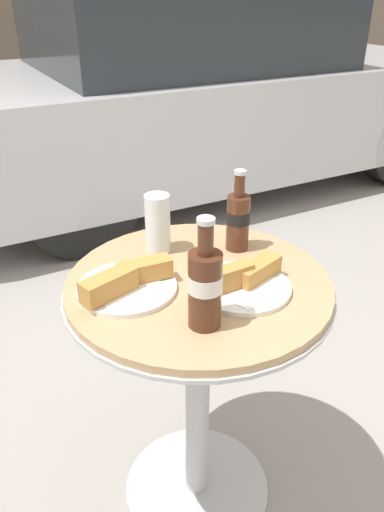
% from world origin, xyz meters
% --- Properties ---
extents(ground_plane, '(30.00, 30.00, 0.00)m').
position_xyz_m(ground_plane, '(0.00, 0.00, 0.00)').
color(ground_plane, gray).
extents(bistro_table, '(0.65, 0.65, 0.76)m').
position_xyz_m(bistro_table, '(0.00, 0.00, 0.54)').
color(bistro_table, '#B7B7BC').
rests_on(bistro_table, ground_plane).
extents(cola_bottle_left, '(0.06, 0.06, 0.22)m').
position_xyz_m(cola_bottle_left, '(0.17, 0.10, 0.85)').
color(cola_bottle_left, '#4C2819').
rests_on(cola_bottle_left, bistro_table).
extents(cola_bottle_right, '(0.07, 0.07, 0.24)m').
position_xyz_m(cola_bottle_right, '(-0.07, -0.16, 0.86)').
color(cola_bottle_right, '#4C2819').
rests_on(cola_bottle_right, bistro_table).
extents(drinking_glass, '(0.07, 0.07, 0.16)m').
position_xyz_m(drinking_glass, '(-0.02, 0.18, 0.83)').
color(drinking_glass, '#C68923').
rests_on(drinking_glass, bistro_table).
extents(lunch_plate_near, '(0.23, 0.23, 0.07)m').
position_xyz_m(lunch_plate_near, '(0.07, -0.08, 0.78)').
color(lunch_plate_near, white).
rests_on(lunch_plate_near, bistro_table).
extents(lunch_plate_far, '(0.23, 0.23, 0.07)m').
position_xyz_m(lunch_plate_far, '(-0.17, 0.04, 0.78)').
color(lunch_plate_far, white).
rests_on(lunch_plate_far, bistro_table).
extents(parked_car, '(4.05, 1.77, 1.35)m').
position_xyz_m(parked_car, '(1.39, 2.47, 0.64)').
color(parked_car, '#B7B7BC').
rests_on(parked_car, ground_plane).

